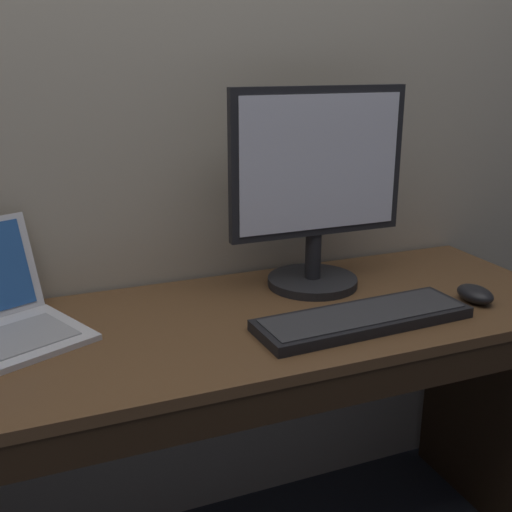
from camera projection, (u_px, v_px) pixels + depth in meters
name	position (u px, v px, depth m)	size (l,w,h in m)	color
desk	(202.00, 423.00, 1.41)	(1.79, 0.57, 0.73)	brown
external_monitor	(317.00, 191.00, 1.50)	(0.45, 0.23, 0.49)	black
wired_keyboard	(363.00, 318.00, 1.35)	(0.49, 0.17, 0.03)	black
computer_mouse	(475.00, 294.00, 1.47)	(0.07, 0.10, 0.04)	black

